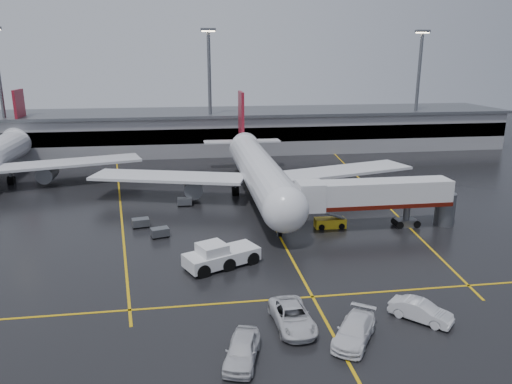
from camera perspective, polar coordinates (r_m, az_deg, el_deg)
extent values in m
plane|color=black|center=(63.19, 1.53, -2.93)|extent=(220.00, 220.00, 0.00)
cube|color=gold|center=(63.19, 1.53, -2.93)|extent=(0.25, 90.00, 0.02)
cube|color=gold|center=(43.39, 6.66, -12.13)|extent=(60.00, 0.25, 0.02)
cube|color=gold|center=(72.48, -15.67, -1.06)|extent=(9.99, 69.35, 0.02)
cube|color=gold|center=(77.28, 13.48, 0.12)|extent=(7.57, 69.64, 0.02)
cube|color=gray|center=(108.68, -2.86, 7.12)|extent=(120.00, 18.00, 8.00)
cube|color=black|center=(99.95, -2.36, 6.66)|extent=(120.00, 0.40, 3.00)
cube|color=#595B60|center=(108.12, -2.89, 9.37)|extent=(122.00, 19.00, 0.60)
cylinder|color=#595B60|center=(106.97, -27.70, 9.82)|extent=(0.70, 0.70, 25.00)
cylinder|color=#595B60|center=(101.39, -5.45, 11.29)|extent=(0.70, 0.70, 25.00)
cube|color=#595B60|center=(101.23, -5.64, 18.47)|extent=(3.00, 1.20, 0.50)
cube|color=#FFE5B2|center=(101.21, -5.64, 18.30)|extent=(2.60, 0.90, 0.20)
cylinder|color=#595B60|center=(113.13, 18.41, 11.03)|extent=(0.70, 0.70, 25.00)
cube|color=#595B60|center=(112.98, 18.99, 17.44)|extent=(3.00, 1.20, 0.50)
cube|color=#FFE5B2|center=(112.96, 18.98, 17.29)|extent=(2.60, 0.90, 0.20)
cylinder|color=silver|center=(69.63, 0.42, 2.43)|extent=(5.20, 36.00, 5.20)
sphere|color=silver|center=(52.55, 3.44, -2.04)|extent=(5.20, 5.20, 5.20)
cone|color=silver|center=(89.90, -1.65, 5.84)|extent=(4.94, 8.00, 4.94)
cube|color=maroon|center=(90.18, -1.75, 9.02)|extent=(0.50, 5.50, 8.50)
cube|color=silver|center=(89.87, -1.65, 5.97)|extent=(14.00, 3.00, 0.25)
cube|color=silver|center=(71.01, -10.26, 1.77)|extent=(22.80, 11.83, 0.40)
cube|color=silver|center=(74.75, 10.08, 2.48)|extent=(22.80, 11.83, 0.40)
cylinder|color=#595B60|center=(70.35, -7.38, 0.59)|extent=(2.60, 4.50, 2.60)
cylinder|color=#595B60|center=(73.13, 7.67, 1.16)|extent=(2.60, 4.50, 2.60)
cylinder|color=#595B60|center=(56.37, 2.77, -4.22)|extent=(0.56, 0.56, 2.00)
cylinder|color=#595B60|center=(72.90, -2.44, 0.43)|extent=(0.56, 0.56, 2.00)
cylinder|color=#595B60|center=(73.81, 2.51, 0.62)|extent=(0.56, 0.56, 2.00)
cylinder|color=black|center=(56.55, 2.76, -4.74)|extent=(0.40, 1.10, 1.10)
cylinder|color=black|center=(73.02, -2.43, 0.09)|extent=(1.00, 1.40, 1.40)
cylinder|color=black|center=(73.93, 2.51, 0.29)|extent=(1.00, 1.40, 1.40)
cone|color=silver|center=(105.93, -25.81, 5.79)|extent=(4.94, 8.00, 4.94)
cube|color=maroon|center=(106.28, -25.97, 8.48)|extent=(0.50, 5.50, 8.50)
cube|color=silver|center=(105.91, -25.82, 5.90)|extent=(14.00, 3.00, 0.25)
cube|color=silver|center=(84.73, -20.94, 3.23)|extent=(22.80, 11.83, 0.40)
cylinder|color=#595B60|center=(84.91, -23.29, 2.04)|extent=(2.60, 4.50, 2.60)
cylinder|color=#595B60|center=(88.81, -26.83, 1.51)|extent=(0.56, 0.56, 2.00)
cylinder|color=black|center=(88.91, -26.80, 1.23)|extent=(1.00, 1.40, 1.40)
cube|color=silver|center=(59.65, 14.01, -0.12)|extent=(18.00, 3.20, 3.00)
cube|color=#490D06|center=(60.01, 13.92, -1.32)|extent=(18.00, 3.30, 0.50)
cube|color=silver|center=(57.07, 6.36, -0.46)|extent=(3.00, 3.40, 3.30)
cylinder|color=#595B60|center=(62.08, 17.25, -2.55)|extent=(0.80, 0.80, 3.00)
cube|color=#595B60|center=(62.40, 17.17, -3.47)|extent=(2.60, 1.60, 0.90)
cylinder|color=#595B60|center=(64.23, 21.32, -1.86)|extent=(2.40, 2.40, 4.00)
cylinder|color=black|center=(61.95, 16.25, -3.53)|extent=(0.90, 1.80, 0.90)
cylinder|color=black|center=(62.88, 18.08, -3.40)|extent=(0.90, 1.80, 0.90)
cube|color=silver|center=(48.70, -4.04, -7.60)|extent=(8.01, 5.81, 1.28)
cube|color=silver|center=(47.83, -5.18, -6.69)|extent=(3.38, 3.38, 1.06)
cube|color=black|center=(47.83, -5.18, -6.69)|extent=(3.05, 3.05, 0.96)
cylinder|color=black|center=(47.69, -6.96, -8.69)|extent=(2.59, 3.48, 1.38)
cylinder|color=black|center=(48.85, -4.03, -8.00)|extent=(2.59, 3.48, 1.38)
cylinder|color=black|center=(50.13, -1.25, -7.32)|extent=(2.59, 3.48, 1.38)
cube|color=yellow|center=(59.94, 8.69, -3.59)|extent=(3.76, 1.64, 1.14)
cube|color=#595B60|center=(59.60, 8.73, -2.60)|extent=(3.61, 1.01, 1.30)
cylinder|color=black|center=(59.71, 7.53, -3.88)|extent=(0.76, 1.78, 0.73)
cylinder|color=black|center=(60.37, 9.82, -3.76)|extent=(0.76, 1.78, 0.73)
imported|color=silver|center=(38.68, 4.31, -14.39)|extent=(3.06, 6.09, 1.66)
imported|color=silver|center=(37.60, 11.50, -15.66)|extent=(5.06, 5.97, 1.64)
imported|color=silver|center=(41.48, 18.78, -13.08)|extent=(4.61, 4.66, 1.60)
imported|color=silver|center=(34.80, -1.65, -18.03)|extent=(3.43, 5.50, 1.75)
cube|color=#595B60|center=(57.13, -11.22, -4.61)|extent=(2.28, 1.80, 0.90)
cylinder|color=black|center=(56.67, -11.86, -5.32)|extent=(0.40, 0.20, 0.40)
cylinder|color=black|center=(57.00, -10.29, -5.11)|extent=(0.40, 0.20, 0.40)
cylinder|color=black|center=(57.59, -12.09, -4.99)|extent=(0.40, 0.20, 0.40)
cylinder|color=black|center=(57.91, -10.54, -4.79)|extent=(0.40, 0.20, 0.40)
cube|color=#595B60|center=(60.85, -13.40, -3.47)|extent=(2.21, 1.66, 0.90)
cylinder|color=black|center=(60.46, -14.07, -4.11)|extent=(0.40, 0.20, 0.40)
cylinder|color=black|center=(60.61, -12.56, -3.97)|extent=(0.40, 0.20, 0.40)
cylinder|color=black|center=(61.40, -14.17, -3.81)|extent=(0.40, 0.20, 0.40)
cylinder|color=black|center=(61.55, -12.69, -3.67)|extent=(0.40, 0.20, 0.40)
cube|color=#595B60|center=(68.36, -8.37, -1.08)|extent=(2.02, 1.34, 0.90)
cylinder|color=black|center=(68.04, -9.03, -1.60)|extent=(0.40, 0.20, 0.40)
cylinder|color=black|center=(68.00, -7.68, -1.55)|extent=(0.40, 0.20, 0.40)
cylinder|color=black|center=(69.00, -9.01, -1.35)|extent=(0.40, 0.20, 0.40)
cylinder|color=black|center=(68.96, -7.68, -1.31)|extent=(0.40, 0.20, 0.40)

